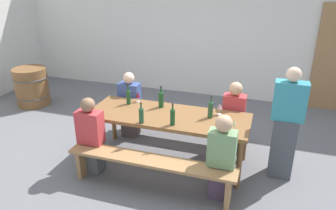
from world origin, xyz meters
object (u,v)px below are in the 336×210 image
at_px(tasting_table, 168,119).
at_px(seated_guest_far_1, 233,119).
at_px(wine_bottle_0, 128,97).
at_px(standing_host, 286,127).
at_px(bench_far, 181,119).
at_px(seated_guest_near_1, 221,159).
at_px(wine_glass_2, 220,107).
at_px(wine_bottle_1, 161,99).
at_px(bench_near, 150,165).
at_px(wine_bottle_4, 173,117).
at_px(wine_bottle_2, 141,115).
at_px(wine_glass_1, 234,123).
at_px(seated_guest_far_0, 130,106).
at_px(seated_guest_near_0, 91,137).
at_px(wine_barrel, 32,86).
at_px(wine_glass_0, 138,95).
at_px(wine_bottle_3, 210,110).

bearing_deg(tasting_table, seated_guest_far_1, 33.65).
height_order(wine_bottle_0, standing_host, standing_host).
relative_size(bench_far, seated_guest_near_1, 1.98).
bearing_deg(wine_glass_2, wine_bottle_1, -179.74).
height_order(bench_near, seated_guest_near_1, seated_guest_near_1).
relative_size(bench_far, seated_guest_far_1, 1.93).
relative_size(wine_bottle_4, seated_guest_near_1, 0.27).
distance_m(bench_far, wine_bottle_2, 1.22).
height_order(tasting_table, wine_glass_1, wine_glass_1).
relative_size(wine_bottle_2, seated_guest_far_0, 0.26).
distance_m(wine_bottle_0, wine_bottle_2, 0.70).
bearing_deg(seated_guest_far_1, bench_far, -99.89).
bearing_deg(bench_near, wine_bottle_1, 100.93).
bearing_deg(wine_bottle_1, seated_guest_near_0, -132.70).
bearing_deg(bench_near, wine_barrel, 150.41).
bearing_deg(seated_guest_near_1, tasting_table, 56.61).
relative_size(wine_bottle_2, seated_guest_near_1, 0.26).
relative_size(wine_bottle_2, standing_host, 0.19).
relative_size(tasting_table, seated_guest_near_0, 2.08).
distance_m(wine_glass_1, standing_host, 0.74).
height_order(tasting_table, bench_far, tasting_table).
xyz_separation_m(bench_far, seated_guest_near_1, (0.87, -1.30, 0.18)).
relative_size(wine_bottle_1, wine_barrel, 0.42).
bearing_deg(standing_host, wine_glass_1, 29.17).
height_order(wine_bottle_0, wine_bottle_1, wine_bottle_1).
height_order(wine_bottle_4, seated_guest_near_0, seated_guest_near_0).
distance_m(seated_guest_far_0, seated_guest_far_1, 1.72).
relative_size(wine_bottle_1, wine_glass_1, 1.98).
xyz_separation_m(wine_bottle_0, wine_glass_2, (1.39, 0.04, 0.01)).
height_order(wine_glass_0, seated_guest_near_1, seated_guest_near_1).
relative_size(bench_far, wine_glass_0, 13.47).
bearing_deg(wine_glass_2, seated_guest_near_1, -77.69).
xyz_separation_m(seated_guest_near_0, seated_guest_near_1, (1.79, 0.00, 0.01)).
bearing_deg(wine_glass_2, wine_bottle_4, -135.79).
xyz_separation_m(wine_bottle_1, wine_bottle_3, (0.77, -0.14, -0.00)).
xyz_separation_m(tasting_table, wine_glass_1, (0.95, -0.22, 0.19)).
height_order(standing_host, wine_barrel, standing_host).
distance_m(wine_bottle_4, wine_glass_0, 0.97).
xyz_separation_m(wine_bottle_4, wine_barrel, (-3.56, 1.49, -0.47)).
relative_size(tasting_table, bench_far, 1.05).
bearing_deg(seated_guest_near_1, wine_barrel, 67.35).
distance_m(wine_glass_0, seated_guest_near_1, 1.75).
relative_size(bench_far, wine_bottle_3, 6.88).
bearing_deg(bench_near, tasting_table, 90.00).
bearing_deg(wine_bottle_0, bench_near, -52.65).
relative_size(wine_bottle_4, seated_guest_far_0, 0.27).
xyz_separation_m(wine_glass_0, wine_glass_2, (1.29, -0.08, 0.01)).
bearing_deg(bench_far, wine_bottle_1, -110.54).
bearing_deg(wine_bottle_4, seated_guest_near_0, -165.18).
xyz_separation_m(seated_guest_near_1, seated_guest_far_1, (-0.01, 1.15, 0.01)).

